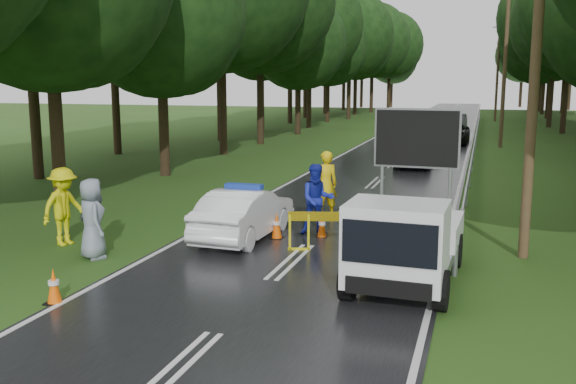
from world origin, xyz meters
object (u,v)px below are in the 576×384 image
at_px(queue_car_first, 414,151).
at_px(queue_car_second, 422,139).
at_px(officer, 325,184).
at_px(barrier, 337,222).
at_px(police_sedan, 244,214).
at_px(civilian, 317,199).
at_px(queue_car_fourth, 456,122).
at_px(queue_car_third, 451,133).
at_px(work_truck, 405,240).

relative_size(queue_car_first, queue_car_second, 0.80).
bearing_deg(officer, barrier, 80.18).
height_order(police_sedan, queue_car_first, queue_car_first).
height_order(police_sedan, civilian, civilian).
bearing_deg(queue_car_fourth, barrier, -88.31).
bearing_deg(barrier, queue_car_third, 72.61).
bearing_deg(police_sedan, officer, -111.36).
distance_m(work_truck, queue_car_second, 24.76).
bearing_deg(queue_car_first, queue_car_fourth, 85.58).
bearing_deg(queue_car_fourth, queue_car_second, -90.60).
distance_m(officer, queue_car_first, 12.81).
xyz_separation_m(work_truck, officer, (-3.12, 5.95, 0.07)).
xyz_separation_m(police_sedan, queue_car_fourth, (3.77, 38.37, 0.03)).
bearing_deg(police_sedan, barrier, 171.46).
bearing_deg(civilian, barrier, -84.43).
relative_size(work_truck, queue_car_first, 1.04).
distance_m(barrier, officer, 3.95).
bearing_deg(queue_car_second, civilian, -88.96).
distance_m(police_sedan, queue_car_second, 22.14).
height_order(barrier, queue_car_third, queue_car_third).
distance_m(queue_car_first, queue_car_second, 6.00).
bearing_deg(queue_car_first, police_sedan, -101.81).
distance_m(work_truck, officer, 6.72).
relative_size(officer, civilian, 1.06).
distance_m(police_sedan, queue_car_first, 16.23).
xyz_separation_m(queue_car_second, queue_car_fourth, (1.14, 16.39, -0.08)).
bearing_deg(work_truck, civilian, 129.24).
xyz_separation_m(police_sedan, work_truck, (4.55, -2.69, 0.29)).
distance_m(work_truck, queue_car_third, 30.69).
height_order(civilian, queue_car_first, civilian).
height_order(queue_car_first, queue_car_fourth, queue_car_first).
relative_size(queue_car_first, queue_car_fourth, 1.02).
bearing_deg(police_sedan, work_truck, 151.57).
relative_size(police_sedan, queue_car_first, 0.95).
xyz_separation_m(civilian, queue_car_third, (2.20, 26.89, -0.29)).
xyz_separation_m(police_sedan, queue_car_third, (3.91, 27.99, 0.01)).
height_order(police_sedan, queue_car_fourth, police_sedan).
relative_size(work_truck, queue_car_second, 0.84).
height_order(police_sedan, barrier, police_sedan).
height_order(police_sedan, work_truck, work_truck).
xyz_separation_m(officer, queue_car_third, (2.49, 24.73, -0.35)).
bearing_deg(police_sedan, queue_car_second, -94.60).
height_order(work_truck, queue_car_second, work_truck).
distance_m(work_truck, civilian, 4.73).
bearing_deg(barrier, queue_car_second, 75.18).
xyz_separation_m(barrier, queue_car_fourth, (1.15, 38.87, -0.05)).
relative_size(civilian, queue_car_first, 0.45).
bearing_deg(barrier, work_truck, -63.54).
height_order(work_truck, barrier, work_truck).
distance_m(police_sedan, officer, 3.57).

